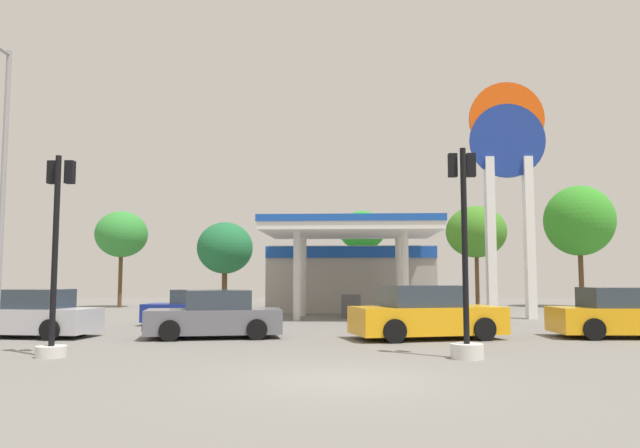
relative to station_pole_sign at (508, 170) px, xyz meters
The scene contains 15 objects.
ground_plane 19.95m from the station_pole_sign, 113.90° to the right, with size 90.00×90.00×0.00m, color slate.
gas_station 10.47m from the station_pole_sign, 142.94° to the left, with size 9.13×12.86×4.59m.
station_pole_sign is the anchor object (origin of this frame).
car_0 15.68m from the station_pole_sign, 161.90° to the right, with size 4.04×1.97×1.42m.
car_1 10.80m from the station_pole_sign, 82.05° to the right, with size 4.49×2.16×1.58m.
car_2 21.06m from the station_pole_sign, 151.59° to the right, with size 4.41×2.27×1.52m.
car_3 12.41m from the station_pole_sign, 118.26° to the right, with size 4.97×3.13×1.65m.
car_4 16.34m from the station_pole_sign, 141.02° to the right, with size 4.47×2.62×1.50m.
traffic_signal_0 15.69m from the station_pole_sign, 108.59° to the right, with size 0.77×0.77×5.00m.
traffic_signal_1 20.99m from the station_pole_sign, 135.67° to the right, with size 0.72×0.72×4.88m.
tree_0 24.32m from the station_pole_sign, 156.56° to the left, with size 3.31×3.31×6.17m.
tree_1 19.98m from the station_pole_sign, 143.62° to the left, with size 3.73×3.73×5.63m.
tree_2 14.02m from the station_pole_sign, 118.67° to the left, with size 3.14×3.14×6.38m.
tree_3 10.44m from the station_pole_sign, 87.00° to the left, with size 3.80×3.80×6.44m.
tree_4 13.86m from the station_pole_sign, 57.09° to the left, with size 4.46×4.46×7.91m.
Camera 1 is at (0.17, -11.46, 1.89)m, focal length 33.96 mm.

